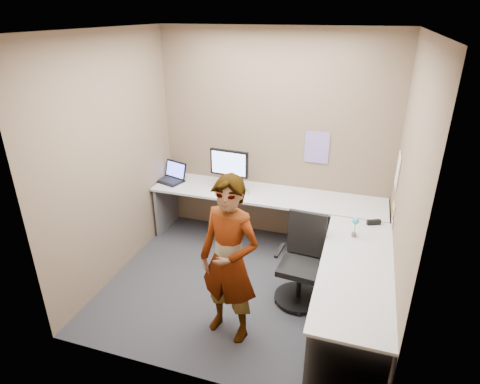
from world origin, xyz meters
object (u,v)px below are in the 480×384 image
(monitor, at_px, (229,165))
(person, at_px, (229,261))
(desk, at_px, (291,231))
(office_chair, at_px, (301,267))

(monitor, distance_m, person, 1.74)
(desk, relative_size, person, 1.84)
(desk, height_order, office_chair, office_chair)
(office_chair, relative_size, person, 0.59)
(desk, xyz_separation_m, office_chair, (0.20, -0.38, -0.20))
(monitor, relative_size, office_chair, 0.53)
(person, bearing_deg, monitor, 122.67)
(monitor, bearing_deg, desk, -25.50)
(desk, distance_m, monitor, 1.17)
(desk, xyz_separation_m, person, (-0.35, -1.08, 0.22))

